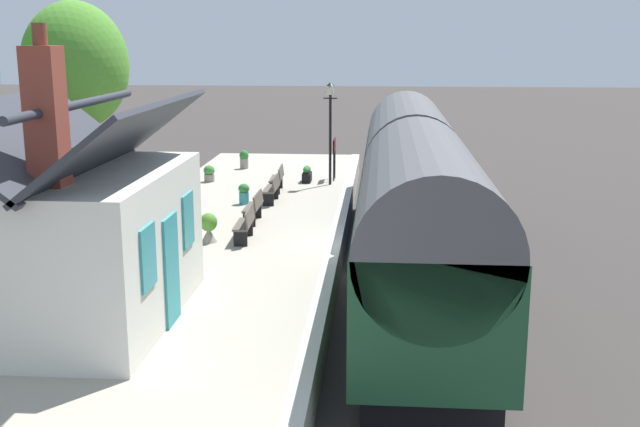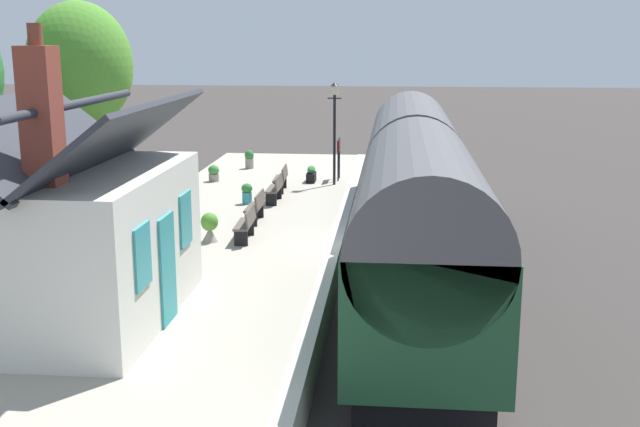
{
  "view_description": "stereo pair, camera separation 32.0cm",
  "coord_description": "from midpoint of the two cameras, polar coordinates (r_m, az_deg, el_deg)",
  "views": [
    {
      "loc": [
        -19.95,
        -0.03,
        6.28
      ],
      "look_at": [
        -0.72,
        1.5,
        1.88
      ],
      "focal_mm": 43.97,
      "sensor_mm": 36.0,
      "label": 1
    },
    {
      "loc": [
        -19.93,
        -0.35,
        6.28
      ],
      "look_at": [
        -0.72,
        1.5,
        1.88
      ],
      "focal_mm": 43.97,
      "sensor_mm": 36.0,
      "label": 2
    }
  ],
  "objects": [
    {
      "name": "bench_by_lamp",
      "position": [
        27.73,
        -2.48,
        2.6
      ],
      "size": [
        1.42,
        0.49,
        0.88
      ],
      "color": "brown",
      "rests_on": "platform"
    },
    {
      "name": "planter_bench_left",
      "position": [
        29.51,
        -0.33,
        2.88
      ],
      "size": [
        0.76,
        0.32,
        0.61
      ],
      "color": "black",
      "rests_on": "platform"
    },
    {
      "name": "station_sign_board",
      "position": [
        29.85,
        1.68,
        4.73
      ],
      "size": [
        0.96,
        0.06,
        1.57
      ],
      "color": "black",
      "rests_on": "platform"
    },
    {
      "name": "train",
      "position": [
        20.41,
        7.38,
        1.24
      ],
      "size": [
        17.82,
        2.73,
        4.32
      ],
      "color": "black",
      "rests_on": "ground"
    },
    {
      "name": "rail_near",
      "position": [
        20.93,
        9.2,
        -4.59
      ],
      "size": [
        52.0,
        0.08,
        0.14
      ],
      "primitive_type": "cube",
      "color": "gray",
      "rests_on": "ground"
    },
    {
      "name": "platform",
      "position": [
        21.25,
        -6.81,
        -3.2
      ],
      "size": [
        32.0,
        6.52,
        0.88
      ],
      "primitive_type": "cube",
      "color": "#A39B8C",
      "rests_on": "ground"
    },
    {
      "name": "planter_by_door",
      "position": [
        25.74,
        -4.98,
        1.5
      ],
      "size": [
        0.36,
        0.36,
        0.67
      ],
      "color": "teal",
      "rests_on": "platform"
    },
    {
      "name": "rail_far",
      "position": [
        20.89,
        5.24,
        -4.52
      ],
      "size": [
        52.0,
        0.08,
        0.14
      ],
      "primitive_type": "cube",
      "color": "gray",
      "rests_on": "ground"
    },
    {
      "name": "bench_platform_end",
      "position": [
        21.07,
        -4.95,
        -0.72
      ],
      "size": [
        1.41,
        0.48,
        0.88
      ],
      "color": "brown",
      "rests_on": "platform"
    },
    {
      "name": "bench_mid_platform",
      "position": [
        25.87,
        -2.9,
        1.85
      ],
      "size": [
        1.4,
        0.43,
        0.88
      ],
      "color": "brown",
      "rests_on": "platform"
    },
    {
      "name": "station_building",
      "position": [
        15.58,
        -16.26,
        -1.78
      ],
      "size": [
        5.78,
        3.47,
        5.6
      ],
      "color": "silver",
      "rests_on": "platform"
    },
    {
      "name": "tree_far_right",
      "position": [
        26.49,
        -16.74,
        10.21
      ],
      "size": [
        3.29,
        3.35,
        7.36
      ],
      "color": "#4C3828",
      "rests_on": "ground"
    },
    {
      "name": "planter_corner_building",
      "position": [
        29.86,
        -7.43,
        2.95
      ],
      "size": [
        0.42,
        0.42,
        0.66
      ],
      "color": "gray",
      "rests_on": "platform"
    },
    {
      "name": "ground_plane",
      "position": [
        20.91,
        4.74,
        -4.69
      ],
      "size": [
        160.0,
        160.0,
        0.0
      ],
      "primitive_type": "plane",
      "color": "#383330"
    },
    {
      "name": "bench_near_building",
      "position": [
        23.15,
        -4.26,
        0.53
      ],
      "size": [
        1.4,
        0.43,
        0.88
      ],
      "color": "brown",
      "rests_on": "platform"
    },
    {
      "name": "lamp_post_platform",
      "position": [
        28.66,
        1.38,
        7.27
      ],
      "size": [
        0.32,
        0.5,
        3.75
      ],
      "color": "black",
      "rests_on": "platform"
    },
    {
      "name": "platform_edge_coping",
      "position": [
        20.7,
        1.52,
        -2.26
      ],
      "size": [
        32.0,
        0.36,
        0.02
      ],
      "primitive_type": "cube",
      "color": "beige",
      "rests_on": "platform"
    },
    {
      "name": "planter_bench_right",
      "position": [
        21.09,
        -7.61,
        -0.98
      ],
      "size": [
        0.46,
        0.46,
        0.8
      ],
      "color": "gray",
      "rests_on": "platform"
    },
    {
      "name": "planter_edge_far",
      "position": [
        32.64,
        -4.89,
        3.99
      ],
      "size": [
        0.38,
        0.38,
        0.77
      ],
      "color": "gray",
      "rests_on": "platform"
    }
  ]
}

